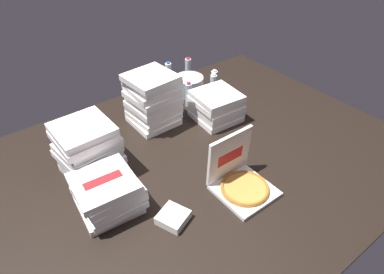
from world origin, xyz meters
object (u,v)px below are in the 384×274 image
(open_pizza_box, at_px, (240,180))
(water_bottle_2, at_px, (169,73))
(napkin_pile, at_px, (173,217))
(pizza_stack_right_mid, at_px, (108,193))
(water_bottle_1, at_px, (189,95))
(water_bottle_3, at_px, (188,69))
(pizza_stack_right_far, at_px, (88,150))
(pizza_stack_center_far, at_px, (153,99))
(water_bottle_0, at_px, (214,82))
(ice_bucket, at_px, (189,85))
(water_bottle_4, at_px, (213,86))
(pizza_stack_left_far, at_px, (216,106))

(open_pizza_box, height_order, water_bottle_2, open_pizza_box)
(water_bottle_2, relative_size, napkin_pile, 1.41)
(pizza_stack_right_mid, height_order, water_bottle_1, pizza_stack_right_mid)
(water_bottle_2, bearing_deg, water_bottle_3, -9.44)
(pizza_stack_right_far, height_order, napkin_pile, pizza_stack_right_far)
(pizza_stack_center_far, relative_size, water_bottle_0, 1.90)
(ice_bucket, xyz_separation_m, water_bottle_4, (0.15, -0.20, 0.03))
(pizza_stack_center_far, bearing_deg, ice_bucket, 22.13)
(pizza_stack_left_far, bearing_deg, water_bottle_0, 52.03)
(water_bottle_3, relative_size, napkin_pile, 1.41)
(pizza_stack_right_mid, relative_size, pizza_stack_center_far, 0.88)
(pizza_stack_left_far, distance_m, water_bottle_3, 0.79)
(open_pizza_box, xyz_separation_m, ice_bucket, (0.51, 1.26, 0.01))
(water_bottle_3, bearing_deg, water_bottle_2, 170.56)
(pizza_stack_left_far, distance_m, water_bottle_1, 0.32)
(pizza_stack_left_far, height_order, pizza_stack_center_far, pizza_stack_center_far)
(open_pizza_box, bearing_deg, pizza_stack_right_far, 133.63)
(pizza_stack_left_far, height_order, water_bottle_4, pizza_stack_left_far)
(pizza_stack_right_mid, xyz_separation_m, pizza_stack_left_far, (1.21, 0.37, -0.00))
(water_bottle_1, xyz_separation_m, water_bottle_4, (0.29, -0.01, 0.00))
(ice_bucket, height_order, napkin_pile, ice_bucket)
(pizza_stack_left_far, relative_size, ice_bucket, 1.39)
(ice_bucket, distance_m, water_bottle_1, 0.24)
(water_bottle_3, bearing_deg, pizza_stack_right_mid, -142.57)
(open_pizza_box, xyz_separation_m, pizza_stack_right_mid, (-0.78, 0.38, 0.05))
(water_bottle_1, xyz_separation_m, water_bottle_3, (0.31, 0.43, 0.00))
(pizza_stack_right_far, height_order, ice_bucket, pizza_stack_right_far)
(pizza_stack_left_far, xyz_separation_m, ice_bucket, (0.08, 0.51, -0.04))
(pizza_stack_right_mid, relative_size, pizza_stack_left_far, 1.01)
(ice_bucket, xyz_separation_m, water_bottle_3, (0.17, 0.24, 0.03))
(open_pizza_box, bearing_deg, pizza_stack_right_mid, 153.96)
(ice_bucket, distance_m, water_bottle_0, 0.25)
(pizza_stack_right_far, xyz_separation_m, water_bottle_0, (1.44, 0.35, -0.09))
(ice_bucket, bearing_deg, water_bottle_2, 100.85)
(pizza_stack_right_mid, height_order, pizza_stack_left_far, pizza_stack_right_mid)
(water_bottle_1, bearing_deg, ice_bucket, 52.45)
(pizza_stack_left_far, bearing_deg, pizza_stack_right_mid, -163.08)
(pizza_stack_right_far, height_order, water_bottle_3, pizza_stack_right_far)
(pizza_stack_right_far, bearing_deg, water_bottle_4, 11.90)
(open_pizza_box, relative_size, water_bottle_0, 1.62)
(pizza_stack_left_far, bearing_deg, water_bottle_1, 101.14)
(napkin_pile, bearing_deg, water_bottle_0, 41.00)
(water_bottle_3, xyz_separation_m, water_bottle_4, (-0.02, -0.44, 0.00))
(ice_bucket, xyz_separation_m, napkin_pile, (-1.03, -1.21, -0.06))
(pizza_stack_right_mid, bearing_deg, open_pizza_box, -26.04)
(water_bottle_0, xyz_separation_m, water_bottle_2, (-0.26, 0.42, 0.00))
(pizza_stack_right_far, bearing_deg, ice_bucket, 21.57)
(water_bottle_1, height_order, water_bottle_2, same)
(water_bottle_1, distance_m, water_bottle_2, 0.48)
(open_pizza_box, relative_size, water_bottle_1, 1.62)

